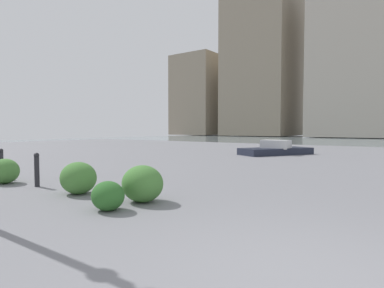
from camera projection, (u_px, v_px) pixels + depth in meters
building_slab at (367, 58)px, 56.08m from camera, size 18.00×14.70×28.38m
building_annex at (262, 45)px, 68.75m from camera, size 13.96×14.29×39.70m
building_highrise at (200, 96)px, 78.58m from camera, size 11.08×11.85×19.42m
bollard_near at (37, 169)px, 7.94m from camera, size 0.13×0.13×0.87m
bollard_mid at (1, 163)px, 9.28m from camera, size 0.13×0.13×0.89m
shrub_low at (142, 184)px, 6.28m from camera, size 0.88×0.79×0.74m
shrub_round at (5, 171)px, 8.40m from camera, size 0.79×0.71×0.67m
shrub_wide at (78, 178)px, 7.06m from camera, size 0.86×0.77×0.73m
shrub_tall at (108, 196)px, 5.62m from camera, size 0.63×0.57×0.53m
boat at (276, 151)px, 17.84m from camera, size 3.46×4.45×0.95m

